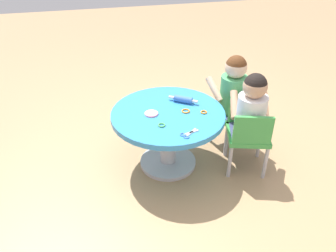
# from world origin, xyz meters

# --- Properties ---
(ground_plane) EXTENTS (10.00, 10.00, 0.00)m
(ground_plane) POSITION_xyz_m (0.00, 0.00, 0.00)
(ground_plane) COLOR tan
(craft_table) EXTENTS (0.83, 0.83, 0.47)m
(craft_table) POSITION_xyz_m (0.00, 0.00, 0.35)
(craft_table) COLOR silver
(craft_table) RESTS_ON ground
(child_chair_left) EXTENTS (0.37, 0.37, 0.54)m
(child_chair_left) POSITION_xyz_m (-0.20, -0.56, 0.31)
(child_chair_left) COLOR #B7B7BC
(child_chair_left) RESTS_ON ground
(seated_child_left) EXTENTS (0.41, 0.35, 0.51)m
(seated_child_left) POSITION_xyz_m (-0.16, -0.57, 0.53)
(seated_child_left) COLOR #3F4772
(seated_child_left) RESTS_ON ground
(child_chair_right) EXTENTS (0.37, 0.37, 0.54)m
(child_chair_right) POSITION_xyz_m (0.14, -0.58, 0.31)
(child_chair_right) COLOR #B7B7BC
(child_chair_right) RESTS_ON ground
(seated_child_right) EXTENTS (0.41, 0.36, 0.51)m
(seated_child_right) POSITION_xyz_m (0.18, -0.57, 0.53)
(seated_child_right) COLOR #3F4772
(seated_child_right) RESTS_ON ground
(rolling_pin) EXTENTS (0.15, 0.20, 0.05)m
(rolling_pin) POSITION_xyz_m (0.12, -0.15, 0.50)
(rolling_pin) COLOR #3F72CC
(rolling_pin) RESTS_ON craft_table
(craft_scissors) EXTENTS (0.11, 0.14, 0.01)m
(craft_scissors) POSITION_xyz_m (-0.31, -0.06, 0.48)
(craft_scissors) COLOR silver
(craft_scissors) RESTS_ON craft_table
(playdough_blob_0) EXTENTS (0.10, 0.10, 0.01)m
(playdough_blob_0) POSITION_xyz_m (0.00, 0.12, 0.48)
(playdough_blob_0) COLOR pink
(playdough_blob_0) RESTS_ON craft_table
(cookie_cutter_0) EXTENTS (0.05, 0.05, 0.01)m
(cookie_cutter_0) POSITION_xyz_m (-0.06, -0.25, 0.48)
(cookie_cutter_0) COLOR orange
(cookie_cutter_0) RESTS_ON craft_table
(cookie_cutter_1) EXTENTS (0.05, 0.05, 0.01)m
(cookie_cutter_1) POSITION_xyz_m (-0.16, 0.08, 0.48)
(cookie_cutter_1) COLOR #4CB259
(cookie_cutter_1) RESTS_ON craft_table
(cookie_cutter_2) EXTENTS (0.06, 0.06, 0.01)m
(cookie_cutter_2) POSITION_xyz_m (-0.02, -0.13, 0.48)
(cookie_cutter_2) COLOR orange
(cookie_cutter_2) RESTS_ON craft_table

